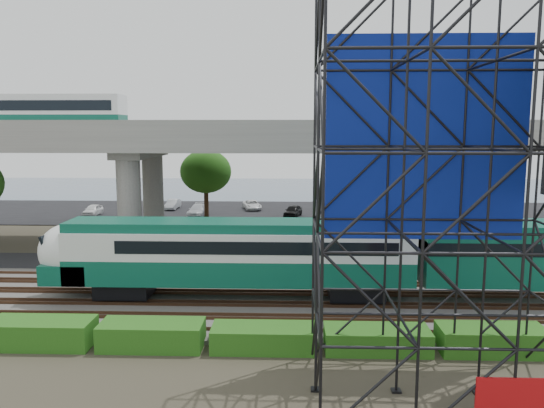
{
  "coord_description": "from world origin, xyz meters",
  "views": [
    {
      "loc": [
        2.16,
        -26.68,
        9.72
      ],
      "look_at": [
        1.02,
        6.0,
        5.04
      ],
      "focal_mm": 35.0,
      "sensor_mm": 36.0,
      "label": 1
    }
  ],
  "objects": [
    {
      "name": "suv",
      "position": [
        -7.88,
        10.48,
        0.78
      ],
      "size": [
        5.29,
        2.92,
        1.4
      ],
      "primitive_type": "imported",
      "rotation": [
        0.0,
        0.0,
        1.45
      ],
      "color": "black",
      "rests_on": "service_road"
    },
    {
      "name": "ballast_bed",
      "position": [
        0.0,
        2.0,
        0.1
      ],
      "size": [
        90.0,
        12.0,
        0.2
      ],
      "primitive_type": "cube",
      "color": "slate",
      "rests_on": "ground"
    },
    {
      "name": "hedge_strip",
      "position": [
        1.01,
        -4.3,
        0.56
      ],
      "size": [
        34.6,
        1.8,
        1.2
      ],
      "color": "#1E5212",
      "rests_on": "ground"
    },
    {
      "name": "commuter_train",
      "position": [
        1.45,
        2.0,
        2.88
      ],
      "size": [
        29.3,
        3.06,
        4.3
      ],
      "color": "black",
      "rests_on": "rail_tracks"
    },
    {
      "name": "ground",
      "position": [
        0.0,
        0.0,
        0.0
      ],
      "size": [
        140.0,
        140.0,
        0.0
      ],
      "primitive_type": "plane",
      "color": "#474233",
      "rests_on": "ground"
    },
    {
      "name": "overpass",
      "position": [
        -1.27,
        16.0,
        8.21
      ],
      "size": [
        80.0,
        12.0,
        12.4
      ],
      "color": "#9E9B93",
      "rests_on": "ground"
    },
    {
      "name": "parked_cars",
      "position": [
        1.21,
        33.57,
        0.69
      ],
      "size": [
        37.97,
        9.72,
        1.28
      ],
      "color": "white",
      "rests_on": "parking_lot"
    },
    {
      "name": "parking_lot",
      "position": [
        0.0,
        34.0,
        0.04
      ],
      "size": [
        90.0,
        18.0,
        0.08
      ],
      "primitive_type": "cube",
      "color": "black",
      "rests_on": "ground"
    },
    {
      "name": "harbor_water",
      "position": [
        0.0,
        56.0,
        0.01
      ],
      "size": [
        140.0,
        40.0,
        0.03
      ],
      "primitive_type": "cube",
      "color": "#3F5568",
      "rests_on": "ground"
    },
    {
      "name": "rail_tracks",
      "position": [
        0.0,
        2.0,
        0.28
      ],
      "size": [
        90.0,
        9.52,
        0.16
      ],
      "color": "#472D1E",
      "rests_on": "ballast_bed"
    },
    {
      "name": "scaffold_tower",
      "position": [
        7.65,
        -7.98,
        7.47
      ],
      "size": [
        9.36,
        6.36,
        15.0
      ],
      "color": "black",
      "rests_on": "ground"
    },
    {
      "name": "trees",
      "position": [
        -4.67,
        16.17,
        5.57
      ],
      "size": [
        40.94,
        16.94,
        7.69
      ],
      "color": "#382314",
      "rests_on": "ground"
    },
    {
      "name": "service_road",
      "position": [
        0.0,
        10.5,
        0.04
      ],
      "size": [
        90.0,
        5.0,
        0.08
      ],
      "primitive_type": "cube",
      "color": "black",
      "rests_on": "ground"
    }
  ]
}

